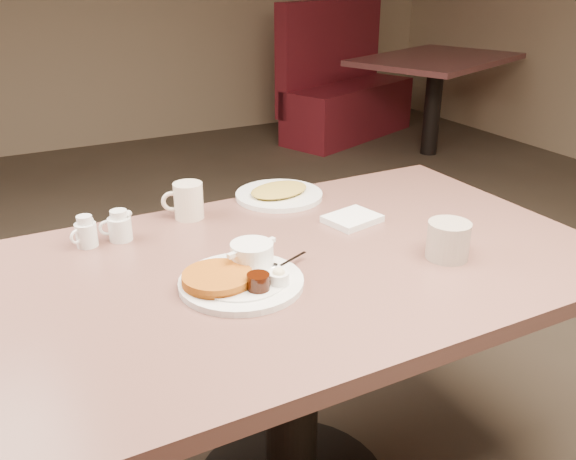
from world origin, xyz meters
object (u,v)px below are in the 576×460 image
coffee_mug_near (449,239)px  creamer_right (119,227)px  coffee_mug_far (188,201)px  diner_table (292,321)px  creamer_left (86,232)px  booth_back_right (352,89)px  hash_plate (279,193)px  main_plate (240,274)px

coffee_mug_near → creamer_right: size_ratio=1.77×
coffee_mug_near → coffee_mug_far: 0.70m
diner_table → creamer_right: size_ratio=17.25×
creamer_left → booth_back_right: 4.01m
coffee_mug_far → hash_plate: coffee_mug_far is taller
hash_plate → coffee_mug_far: bearing=-175.4°
hash_plate → booth_back_right: bearing=52.9°
creamer_left → hash_plate: 0.58m
creamer_left → booth_back_right: bearing=47.0°
creamer_right → diner_table: bearing=-42.9°
coffee_mug_far → booth_back_right: (2.44, 2.86, -0.39)m
diner_table → hash_plate: (0.17, 0.39, 0.18)m
main_plate → coffee_mug_far: coffee_mug_far is taller
main_plate → booth_back_right: 4.12m
main_plate → hash_plate: bearing=53.9°
coffee_mug_far → creamer_right: (-0.20, -0.06, -0.01)m
coffee_mug_near → creamer_right: 0.82m
creamer_right → booth_back_right: bearing=47.9°
creamer_right → hash_plate: creamer_right is taller
main_plate → coffee_mug_near: bearing=-12.7°
diner_table → hash_plate: size_ratio=4.70×
creamer_right → booth_back_right: booth_back_right is taller
hash_plate → coffee_mug_near: bearing=-72.6°
coffee_mug_far → hash_plate: (0.29, 0.02, -0.04)m
coffee_mug_near → hash_plate: bearing=107.4°
main_plate → coffee_mug_near: (0.49, -0.11, 0.02)m
coffee_mug_near → creamer_left: (-0.75, 0.47, -0.01)m
coffee_mug_far → creamer_left: size_ratio=1.54×
hash_plate → creamer_left: bearing=-172.0°
main_plate → coffee_mug_far: size_ratio=2.91×
coffee_mug_near → hash_plate: coffee_mug_near is taller
coffee_mug_near → coffee_mug_far: size_ratio=1.25×
coffee_mug_near → booth_back_right: size_ratio=0.08×
main_plate → hash_plate: (0.32, 0.44, -0.01)m
diner_table → creamer_left: creamer_left is taller
diner_table → creamer_right: bearing=137.1°
coffee_mug_near → creamer_right: (-0.67, 0.47, -0.01)m
creamer_right → coffee_mug_far: bearing=16.4°
hash_plate → booth_back_right: (2.15, 2.84, -0.35)m
main_plate → coffee_mug_far: bearing=86.4°
hash_plate → diner_table: bearing=-113.0°
main_plate → creamer_right: 0.40m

